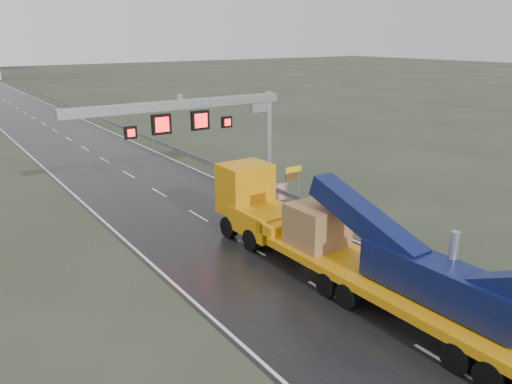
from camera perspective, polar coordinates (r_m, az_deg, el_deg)
ground at (r=20.47m, az=16.02°, el=-15.51°), size 400.00×400.00×0.00m
road at (r=53.42m, az=-18.94°, el=4.71°), size 11.00×200.00×0.02m
guardrail at (r=46.22m, az=-8.21°, el=4.49°), size 0.20×140.00×1.40m
sign_gantry at (r=33.02m, az=-5.35°, el=8.13°), size 14.90×1.20×7.42m
heavy_haul_truck at (r=23.22m, az=9.15°, el=-5.65°), size 3.31×20.81×4.87m
exit_sign_pair at (r=34.46m, az=4.29°, el=1.84°), size 1.39×0.11×2.39m
striped_barrier at (r=34.72m, az=2.97°, el=0.06°), size 0.74×0.59×1.10m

